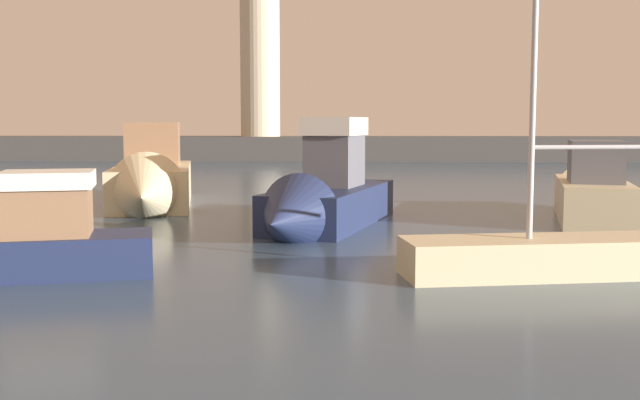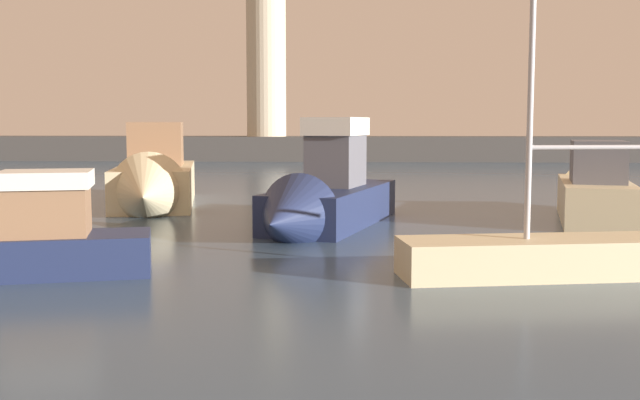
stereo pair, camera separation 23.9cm
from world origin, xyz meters
name	(u,v)px [view 2 (the right image)]	position (x,y,z in m)	size (l,w,h in m)	color
ground_plane	(309,197)	(0.00, 30.61, 0.00)	(220.00, 220.00, 0.00)	#384C60
breakwater	(335,148)	(0.00, 61.21, 0.99)	(73.99, 4.98, 1.97)	#423F3D
lighthouse	(266,52)	(-5.65, 61.21, 8.86)	(3.22, 3.22, 14.54)	beige
motorboat_0	(320,199)	(1.01, 20.84, 0.88)	(4.43, 8.67, 3.73)	#1E284C
motorboat_1	(153,181)	(-5.32, 26.03, 1.00)	(4.49, 9.74, 3.60)	beige
motorboat_3	(593,192)	(9.72, 24.11, 0.85)	(3.59, 7.86, 2.82)	beige
sailboat_moored	(556,252)	(6.11, 14.41, 0.50)	(6.47, 2.58, 10.85)	beige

